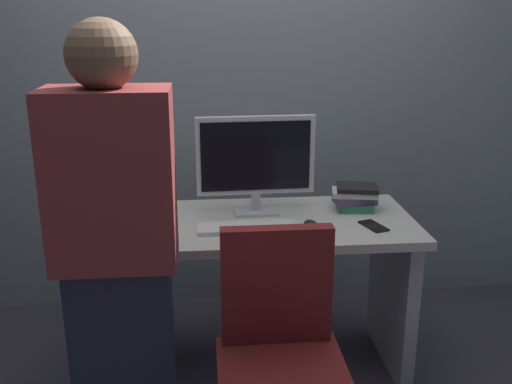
# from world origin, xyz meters

# --- Properties ---
(ground_plane) EXTENTS (9.00, 9.00, 0.00)m
(ground_plane) POSITION_xyz_m (0.00, 0.00, 0.00)
(ground_plane) COLOR #3D3842
(wall_back) EXTENTS (6.40, 0.10, 3.00)m
(wall_back) POSITION_xyz_m (0.00, 0.76, 1.50)
(wall_back) COLOR gray
(wall_back) RESTS_ON ground
(desk) EXTENTS (1.44, 0.65, 0.75)m
(desk) POSITION_xyz_m (0.00, 0.00, 0.52)
(desk) COLOR beige
(desk) RESTS_ON ground
(office_chair) EXTENTS (0.52, 0.52, 0.94)m
(office_chair) POSITION_xyz_m (0.02, -0.72, 0.43)
(office_chair) COLOR black
(office_chair) RESTS_ON ground
(person_at_desk) EXTENTS (0.40, 0.24, 1.64)m
(person_at_desk) POSITION_xyz_m (-0.52, -0.63, 0.84)
(person_at_desk) COLOR #262838
(person_at_desk) RESTS_ON ground
(monitor) EXTENTS (0.54, 0.15, 0.46)m
(monitor) POSITION_xyz_m (0.01, 0.10, 1.01)
(monitor) COLOR silver
(monitor) RESTS_ON desk
(keyboard) EXTENTS (0.43, 0.14, 0.02)m
(keyboard) POSITION_xyz_m (-0.04, -0.11, 0.76)
(keyboard) COLOR white
(keyboard) RESTS_ON desk
(mouse) EXTENTS (0.06, 0.10, 0.03)m
(mouse) POSITION_xyz_m (0.23, -0.12, 0.77)
(mouse) COLOR black
(mouse) RESTS_ON desk
(cup_near_keyboard) EXTENTS (0.07, 0.07, 0.09)m
(cup_near_keyboard) POSITION_xyz_m (-0.49, -0.07, 0.80)
(cup_near_keyboard) COLOR white
(cup_near_keyboard) RESTS_ON desk
(cup_by_monitor) EXTENTS (0.07, 0.07, 0.10)m
(cup_by_monitor) POSITION_xyz_m (-0.42, 0.18, 0.80)
(cup_by_monitor) COLOR white
(cup_by_monitor) RESTS_ON desk
(book_stack) EXTENTS (0.23, 0.18, 0.12)m
(book_stack) POSITION_xyz_m (0.49, 0.10, 0.81)
(book_stack) COLOR #338C59
(book_stack) RESTS_ON desk
(cell_phone) EXTENTS (0.11, 0.16, 0.01)m
(cell_phone) POSITION_xyz_m (0.51, -0.13, 0.75)
(cell_phone) COLOR black
(cell_phone) RESTS_ON desk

